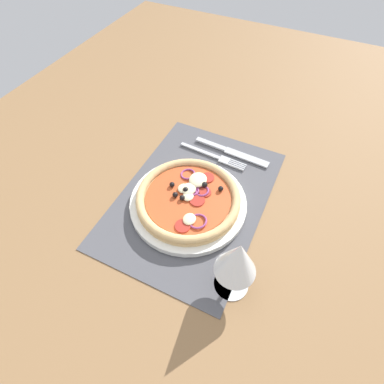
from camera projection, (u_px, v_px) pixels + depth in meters
ground_plane at (194, 200)px, 69.41cm from camera, size 190.00×140.00×2.40cm
placemat at (194, 197)px, 68.31cm from camera, size 44.34×31.11×0.40cm
plate at (187, 203)px, 66.12cm from camera, size 25.56×25.56×1.45cm
pizza at (188, 197)px, 64.72cm from camera, size 22.55×22.55×2.64cm
fork at (216, 157)px, 75.67cm from camera, size 2.58×18.06×0.44cm
knife at (232, 152)px, 76.68cm from camera, size 2.78×20.06×0.62cm
wine_glass at (237, 260)px, 47.93cm from camera, size 7.20×7.20×14.90cm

